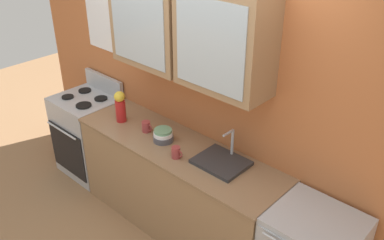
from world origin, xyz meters
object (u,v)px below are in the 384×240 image
at_px(vase, 120,106).
at_px(cup_near_bowls, 146,127).
at_px(cup_near_sink, 176,152).
at_px(sink_faucet, 222,161).
at_px(stove_range, 89,135).
at_px(bowl_stack, 163,135).

height_order(vase, cup_near_bowls, vase).
distance_m(vase, cup_near_sink, 0.82).
height_order(sink_faucet, cup_near_bowls, sink_faucet).
bearing_deg(stove_range, bowl_stack, -0.71).
distance_m(sink_faucet, cup_near_sink, 0.37).
bearing_deg(sink_faucet, bowl_stack, -172.67).
bearing_deg(stove_range, vase, -3.20).
xyz_separation_m(stove_range, cup_near_bowls, (0.97, -0.01, 0.48)).
bearing_deg(cup_near_sink, stove_range, 175.12).
distance_m(bowl_stack, cup_near_sink, 0.29).
bearing_deg(bowl_stack, cup_near_bowls, 178.78).
height_order(cup_near_sink, cup_near_bowls, cup_near_bowls).
bearing_deg(bowl_stack, stove_range, 179.29).
bearing_deg(stove_range, cup_near_sink, -4.88).
xyz_separation_m(stove_range, vase, (0.65, -0.04, 0.59)).
distance_m(sink_faucet, cup_near_bowls, 0.81).
height_order(stove_range, cup_near_bowls, stove_range).
distance_m(stove_range, sink_faucet, 1.84).
height_order(sink_faucet, vase, vase).
height_order(stove_range, cup_near_sink, stove_range).
relative_size(sink_faucet, cup_near_sink, 3.64).
distance_m(stove_range, cup_near_sink, 1.54).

